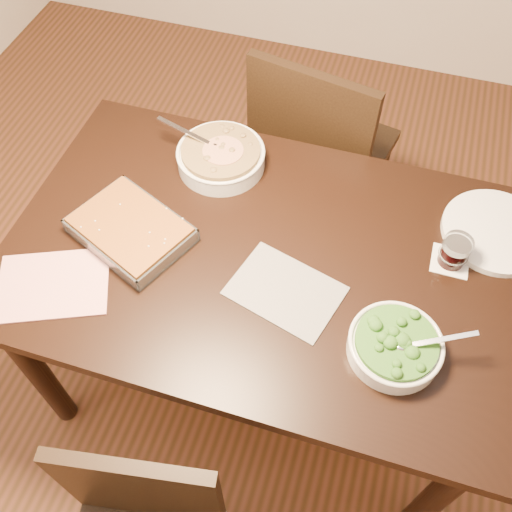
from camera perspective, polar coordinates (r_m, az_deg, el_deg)
ground at (r=2.21m, az=0.47°, el=-11.08°), size 4.00×4.00×0.00m
table at (r=1.63m, az=0.63°, el=-1.64°), size 1.40×0.90×0.75m
magazine_a at (r=1.58m, az=-19.63°, el=-2.70°), size 0.35×0.31×0.01m
magazine_b at (r=1.48m, az=2.94°, el=-3.50°), size 0.32×0.26×0.00m
coaster at (r=1.62m, az=18.83°, el=-0.48°), size 0.10×0.10×0.00m
stew_bowl at (r=1.74m, az=-3.53°, el=9.91°), size 0.30×0.27×0.10m
broccoli_bowl at (r=1.41m, az=13.74°, el=-8.69°), size 0.25×0.23×0.09m
baking_dish at (r=1.60m, az=-12.42°, el=2.56°), size 0.37×0.33×0.06m
wine_tumbler at (r=1.59m, az=19.28°, el=0.49°), size 0.08×0.08×0.09m
dinner_plate at (r=1.72m, az=22.84°, el=2.27°), size 0.30×0.30×0.02m
chair_far at (r=2.14m, az=6.23°, el=10.48°), size 0.52×0.52×0.94m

